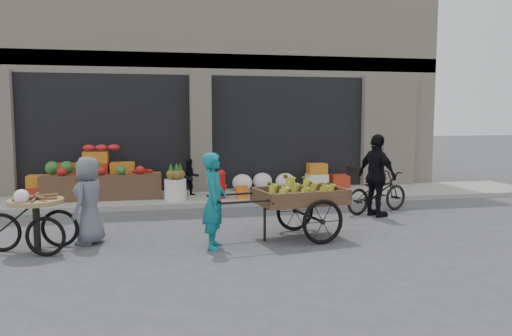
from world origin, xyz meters
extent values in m
plane|color=#424244|center=(0.00, 0.00, 0.00)|extent=(80.00, 80.00, 0.00)
cube|color=gray|center=(0.00, 4.10, 0.06)|extent=(18.00, 2.20, 0.12)
cube|color=beige|center=(0.00, 8.20, 3.50)|extent=(14.00, 6.00, 7.00)
cube|color=gray|center=(0.00, 5.35, 3.60)|extent=(14.00, 0.30, 0.40)
cube|color=black|center=(-2.48, 6.00, 1.67)|extent=(4.40, 1.60, 3.10)
cube|color=black|center=(2.48, 6.00, 1.67)|extent=(4.40, 1.60, 3.10)
cube|color=beige|center=(0.00, 5.15, 1.67)|extent=(0.55, 0.80, 3.22)
cube|color=brown|center=(-2.48, 3.95, 0.42)|extent=(2.80, 0.45, 0.60)
sphere|color=#1E5923|center=(-3.17, 4.45, 0.86)|extent=(0.34, 0.34, 0.34)
cylinder|color=silver|center=(-0.75, 3.60, 0.37)|extent=(0.52, 0.52, 0.50)
cylinder|color=#A5140F|center=(0.35, 3.55, 0.40)|extent=(0.20, 0.20, 0.56)
sphere|color=#A5140F|center=(0.35, 3.55, 0.72)|extent=(0.22, 0.22, 0.22)
cylinder|color=orange|center=(0.85, 3.50, 0.27)|extent=(0.32, 0.32, 0.30)
ellipsoid|color=silver|center=(1.68, 4.70, 0.34)|extent=(1.70, 0.60, 0.44)
imported|color=black|center=(-0.35, 4.20, 0.58)|extent=(0.51, 0.43, 0.93)
cube|color=brown|center=(1.23, -0.15, 0.69)|extent=(1.64, 1.21, 0.13)
torus|color=black|center=(1.48, -0.65, 0.38)|extent=(0.75, 0.19, 0.75)
torus|color=black|center=(1.31, 0.40, 0.38)|extent=(0.75, 0.19, 0.75)
cylinder|color=black|center=(0.58, -0.26, 0.31)|extent=(0.05, 0.05, 0.62)
imported|color=#0F6F79|center=(-0.31, -0.52, 0.78)|extent=(0.49, 0.64, 1.55)
cylinder|color=#9E7F51|center=(-3.07, -0.17, 0.80)|extent=(0.99, 0.99, 0.07)
cube|color=black|center=(-3.07, -0.17, 0.40)|extent=(0.09, 0.09, 0.80)
torus|color=black|center=(-2.88, -0.49, 0.31)|extent=(0.62, 0.18, 0.62)
torus|color=black|center=(-2.77, 0.05, 0.31)|extent=(0.62, 0.18, 0.62)
torus|color=black|center=(-3.61, -0.06, 0.31)|extent=(0.62, 0.18, 0.62)
imported|color=slate|center=(-2.32, 0.18, 0.73)|extent=(0.70, 0.84, 1.46)
imported|color=black|center=(3.57, 1.72, 0.45)|extent=(1.82, 1.13, 0.90)
imported|color=black|center=(3.37, 1.32, 0.88)|extent=(0.74, 1.11, 1.75)
camera|label=1|loc=(-1.25, -8.39, 2.13)|focal=35.00mm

